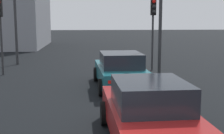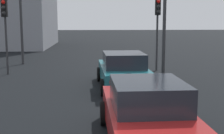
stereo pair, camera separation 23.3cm
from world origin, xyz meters
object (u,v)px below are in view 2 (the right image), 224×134
Objects in this scene: traffic_light_near_left at (5,20)px; traffic_light_near_right at (158,19)px; car_red_left_second at (146,113)px; car_teal_left_lead at (123,71)px.

traffic_light_near_left is 7.92m from traffic_light_near_right.
traffic_light_near_right is (0.82, -7.88, 0.07)m from traffic_light_near_left.
traffic_light_near_right is (10.07, -2.27, 2.11)m from car_red_left_second.
traffic_light_near_right reaches higher than traffic_light_near_left.
traffic_light_near_left is at bearing -83.70° from traffic_light_near_right.
car_red_left_second is at bearing -12.30° from traffic_light_near_right.
traffic_light_near_left is (9.25, 5.61, 2.04)m from car_red_left_second.
traffic_light_near_left is 0.97× the size of traffic_light_near_right.
car_teal_left_lead is 1.19× the size of traffic_light_near_left.
car_red_left_second is at bearing 34.36° from traffic_light_near_left.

